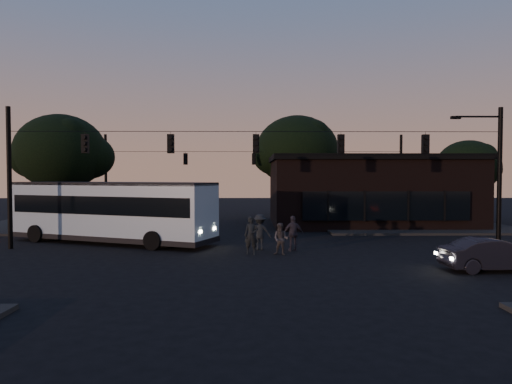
{
  "coord_description": "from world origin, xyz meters",
  "views": [
    {
      "loc": [
        -0.29,
        -20.15,
        3.84
      ],
      "look_at": [
        0.0,
        4.0,
        3.0
      ],
      "focal_mm": 32.0,
      "sensor_mm": 36.0,
      "label": 1
    }
  ],
  "objects_px": {
    "car": "(493,255)",
    "pedestrian_b": "(281,239)",
    "bus": "(112,209)",
    "pedestrian_c": "(293,233)",
    "building": "(367,190)",
    "pedestrian_a": "(251,235)",
    "pedestrian_d": "(260,232)"
  },
  "relations": [
    {
      "from": "car",
      "to": "pedestrian_d",
      "type": "xyz_separation_m",
      "value": [
        -9.33,
        5.44,
        0.26
      ]
    },
    {
      "from": "bus",
      "to": "pedestrian_a",
      "type": "xyz_separation_m",
      "value": [
        8.03,
        -3.83,
        -1.03
      ]
    },
    {
      "from": "bus",
      "to": "pedestrian_a",
      "type": "bearing_deg",
      "value": -3.71
    },
    {
      "from": "car",
      "to": "pedestrian_d",
      "type": "distance_m",
      "value": 10.81
    },
    {
      "from": "pedestrian_b",
      "to": "pedestrian_c",
      "type": "distance_m",
      "value": 1.35
    },
    {
      "from": "pedestrian_b",
      "to": "pedestrian_c",
      "type": "relative_size",
      "value": 0.86
    },
    {
      "from": "bus",
      "to": "pedestrian_d",
      "type": "distance_m",
      "value": 8.92
    },
    {
      "from": "building",
      "to": "pedestrian_c",
      "type": "height_order",
      "value": "building"
    },
    {
      "from": "bus",
      "to": "pedestrian_b",
      "type": "bearing_deg",
      "value": -1.9
    },
    {
      "from": "pedestrian_a",
      "to": "bus",
      "type": "bearing_deg",
      "value": 156.61
    },
    {
      "from": "pedestrian_c",
      "to": "pedestrian_d",
      "type": "height_order",
      "value": "pedestrian_d"
    },
    {
      "from": "pedestrian_a",
      "to": "pedestrian_c",
      "type": "height_order",
      "value": "pedestrian_a"
    },
    {
      "from": "bus",
      "to": "pedestrian_a",
      "type": "distance_m",
      "value": 8.95
    },
    {
      "from": "car",
      "to": "bus",
      "type": "bearing_deg",
      "value": 62.18
    },
    {
      "from": "car",
      "to": "pedestrian_c",
      "type": "distance_m",
      "value": 9.14
    },
    {
      "from": "pedestrian_b",
      "to": "pedestrian_c",
      "type": "height_order",
      "value": "pedestrian_c"
    },
    {
      "from": "pedestrian_c",
      "to": "pedestrian_b",
      "type": "bearing_deg",
      "value": 47.55
    },
    {
      "from": "pedestrian_b",
      "to": "pedestrian_d",
      "type": "height_order",
      "value": "pedestrian_d"
    },
    {
      "from": "pedestrian_a",
      "to": "pedestrian_c",
      "type": "xyz_separation_m",
      "value": [
        2.15,
        0.82,
        -0.02
      ]
    },
    {
      "from": "bus",
      "to": "pedestrian_d",
      "type": "height_order",
      "value": "bus"
    },
    {
      "from": "building",
      "to": "pedestrian_b",
      "type": "height_order",
      "value": "building"
    },
    {
      "from": "car",
      "to": "pedestrian_c",
      "type": "relative_size",
      "value": 2.24
    },
    {
      "from": "pedestrian_a",
      "to": "pedestrian_b",
      "type": "xyz_separation_m",
      "value": [
        1.44,
        -0.32,
        -0.15
      ]
    },
    {
      "from": "building",
      "to": "car",
      "type": "height_order",
      "value": "building"
    },
    {
      "from": "bus",
      "to": "car",
      "type": "distance_m",
      "value": 19.57
    },
    {
      "from": "pedestrian_a",
      "to": "pedestrian_d",
      "type": "height_order",
      "value": "pedestrian_d"
    },
    {
      "from": "pedestrian_b",
      "to": "pedestrian_d",
      "type": "distance_m",
      "value": 1.86
    },
    {
      "from": "pedestrian_b",
      "to": "car",
      "type": "bearing_deg",
      "value": -2.9
    },
    {
      "from": "car",
      "to": "pedestrian_b",
      "type": "height_order",
      "value": "pedestrian_b"
    },
    {
      "from": "pedestrian_c",
      "to": "building",
      "type": "bearing_deg",
      "value": -129.23
    },
    {
      "from": "car",
      "to": "pedestrian_b",
      "type": "xyz_separation_m",
      "value": [
        -8.34,
        3.88,
        0.11
      ]
    },
    {
      "from": "building",
      "to": "car",
      "type": "bearing_deg",
      "value": -88.32
    }
  ]
}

